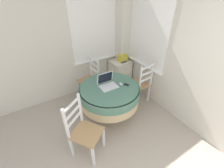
{
  "coord_description": "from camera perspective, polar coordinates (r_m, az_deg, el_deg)",
  "views": [
    {
      "loc": [
        -0.35,
        0.07,
        2.33
      ],
      "look_at": [
        0.94,
        2.16,
        0.68
      ],
      "focal_mm": 24.0,
      "sensor_mm": 36.0,
      "label": 1
    }
  ],
  "objects": [
    {
      "name": "cell_phone",
      "position": [
        2.81,
        5.5,
        -0.25
      ],
      "size": [
        0.1,
        0.12,
        0.01
      ],
      "color": "#2D2D33",
      "rests_on": "round_dining_table"
    },
    {
      "name": "storage_box",
      "position": [
        3.87,
        3.95,
        9.99
      ],
      "size": [
        0.21,
        0.18,
        0.18
      ],
      "color": "gold",
      "rests_on": "corner_cabinet"
    },
    {
      "name": "corner_cabinet",
      "position": [
        4.05,
        3.06,
        4.39
      ],
      "size": [
        0.5,
        0.47,
        0.68
      ],
      "color": "silver",
      "rests_on": "ground_plane"
    },
    {
      "name": "book_on_cabinet",
      "position": [
        3.87,
        3.87,
        8.75
      ],
      "size": [
        0.15,
        0.19,
        0.02
      ],
      "color": "#3F3F44",
      "rests_on": "corner_cabinet"
    },
    {
      "name": "dining_chair_near_right_window",
      "position": [
        3.4,
        10.59,
        0.02
      ],
      "size": [
        0.45,
        0.47,
        1.02
      ],
      "color": "#A87F51",
      "rests_on": "ground_plane"
    },
    {
      "name": "dining_chair_camera_near",
      "position": [
        2.42,
        -10.71,
        -17.14
      ],
      "size": [
        0.58,
        0.59,
        1.02
      ],
      "color": "#A87F51",
      "rests_on": "ground_plane"
    },
    {
      "name": "round_dining_table",
      "position": [
        2.84,
        -0.99,
        -3.69
      ],
      "size": [
        1.14,
        1.14,
        0.76
      ],
      "color": "#4C3D2D",
      "rests_on": "ground_plane"
    },
    {
      "name": "computer_mouse",
      "position": [
        2.79,
        3.37,
        -0.04
      ],
      "size": [
        0.05,
        0.08,
        0.04
      ],
      "color": "white",
      "rests_on": "round_dining_table"
    },
    {
      "name": "laptop",
      "position": [
        2.75,
        -1.75,
        0.19
      ],
      "size": [
        0.32,
        0.27,
        0.25
      ],
      "color": "silver",
      "rests_on": "round_dining_table"
    },
    {
      "name": "dining_chair_near_back_window",
      "position": [
        3.54,
        -8.38,
        1.78
      ],
      "size": [
        0.47,
        0.44,
        1.02
      ],
      "color": "#A87F51",
      "rests_on": "ground_plane"
    },
    {
      "name": "corner_room_shell",
      "position": [
        2.68,
        5.24,
        10.57
      ],
      "size": [
        4.21,
        5.08,
        2.55
      ],
      "color": "beige",
      "rests_on": "ground_plane"
    }
  ]
}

